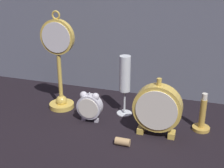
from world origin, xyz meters
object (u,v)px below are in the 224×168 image
(wine_cork, at_px, (123,142))
(brass_candlestick, at_px, (202,119))
(champagne_flute, at_px, (125,79))
(mantel_clock_silver, at_px, (157,109))
(pocket_watch_on_stand, at_px, (59,65))
(alarm_clock_twin_bell, at_px, (90,105))

(wine_cork, bearing_deg, brass_candlestick, 37.33)
(champagne_flute, bearing_deg, mantel_clock_silver, -39.26)
(mantel_clock_silver, bearing_deg, pocket_watch_on_stand, 166.73)
(alarm_clock_twin_bell, relative_size, wine_cork, 2.42)
(pocket_watch_on_stand, xyz_separation_m, brass_candlestick, (0.48, -0.01, -0.12))
(mantel_clock_silver, distance_m, brass_candlestick, 0.15)
(mantel_clock_silver, distance_m, champagne_flute, 0.17)
(wine_cork, bearing_deg, mantel_clock_silver, 46.51)
(mantel_clock_silver, distance_m, wine_cork, 0.14)
(pocket_watch_on_stand, height_order, brass_candlestick, pocket_watch_on_stand)
(mantel_clock_silver, relative_size, champagne_flute, 0.88)
(mantel_clock_silver, height_order, brass_candlestick, mantel_clock_silver)
(brass_candlestick, bearing_deg, mantel_clock_silver, -149.96)
(alarm_clock_twin_bell, bearing_deg, wine_cork, -36.57)
(brass_candlestick, bearing_deg, alarm_clock_twin_bell, -171.24)
(pocket_watch_on_stand, distance_m, wine_cork, 0.35)
(pocket_watch_on_stand, relative_size, brass_candlestick, 2.79)
(champagne_flute, relative_size, wine_cork, 4.88)
(brass_candlestick, bearing_deg, wine_cork, -142.67)
(pocket_watch_on_stand, distance_m, brass_candlestick, 0.50)
(pocket_watch_on_stand, height_order, alarm_clock_twin_bell, pocket_watch_on_stand)
(pocket_watch_on_stand, relative_size, champagne_flute, 1.66)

